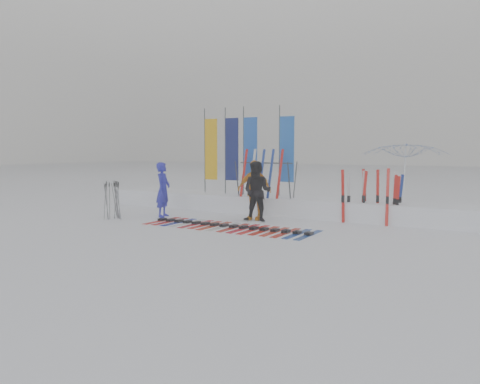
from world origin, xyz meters
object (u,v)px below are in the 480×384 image
Objects in this scene: ski_rack at (266,174)px; person_yellow at (254,190)px; tent_canopy at (404,178)px; person_black at (257,192)px; ski_row at (229,226)px; person_blue at (163,190)px.

person_yellow is at bearing -78.32° from ski_rack.
ski_rack is (-4.18, -2.09, 0.10)m from tent_canopy.
person_black is 5.19m from tent_canopy.
person_yellow is 5.20m from tent_canopy.
tent_canopy is at bearing 53.21° from ski_row.
person_yellow reaches higher than ski_row.
person_black is at bearing -95.78° from person_blue.
ski_row is at bearing -121.54° from person_blue.
ski_row is (3.03, -0.74, -0.87)m from person_blue.
person_blue is at bearing -147.49° from tent_canopy.
ski_row is at bearing -105.93° from person_black.
person_yellow is (-0.26, 0.27, 0.01)m from person_black.
person_black is at bearing -134.72° from tent_canopy.
person_black reaches higher than ski_rack.
tent_canopy is 0.56× the size of ski_row.
person_black is at bearing 83.21° from ski_row.
person_blue is 3.53m from ski_rack.
tent_canopy is 6.49m from ski_row.
person_yellow is 0.67× the size of tent_canopy.
person_blue is 0.89× the size of ski_rack.
person_black is 0.38m from person_yellow.
person_black is 0.66× the size of tent_canopy.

